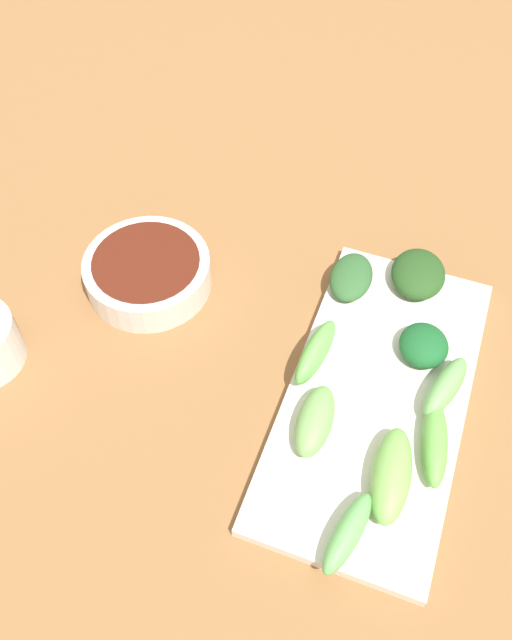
# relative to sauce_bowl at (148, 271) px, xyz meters

# --- Properties ---
(tabletop) EXTENTS (2.10, 2.10, 0.02)m
(tabletop) POSITION_rel_sauce_bowl_xyz_m (0.13, -0.03, -0.03)
(tabletop) COLOR brown
(tabletop) RESTS_ON ground
(sauce_bowl) EXTENTS (0.13, 0.13, 0.04)m
(sauce_bowl) POSITION_rel_sauce_bowl_xyz_m (0.00, 0.00, 0.00)
(sauce_bowl) COLOR silver
(sauce_bowl) RESTS_ON tabletop
(serving_plate) EXTENTS (0.15, 0.32, 0.01)m
(serving_plate) POSITION_rel_sauce_bowl_xyz_m (0.25, -0.05, -0.01)
(serving_plate) COLOR silver
(serving_plate) RESTS_ON tabletop
(broccoli_stalk_0) EXTENTS (0.04, 0.09, 0.03)m
(broccoli_stalk_0) POSITION_rel_sauce_bowl_xyz_m (0.28, -0.13, 0.01)
(broccoli_stalk_0) COLOR #76B151
(broccoli_stalk_0) RESTS_ON serving_plate
(broccoli_leafy_1) EXTENTS (0.06, 0.07, 0.02)m
(broccoli_leafy_1) POSITION_rel_sauce_bowl_xyz_m (0.25, 0.09, 0.00)
(broccoli_leafy_1) COLOR #24471C
(broccoli_leafy_1) RESTS_ON serving_plate
(broccoli_leafy_2) EXTENTS (0.06, 0.06, 0.02)m
(broccoli_leafy_2) POSITION_rel_sauce_bowl_xyz_m (0.28, 0.00, 0.00)
(broccoli_leafy_2) COLOR #185627
(broccoli_leafy_2) RESTS_ON serving_plate
(broccoli_stalk_3) EXTENTS (0.03, 0.07, 0.03)m
(broccoli_stalk_3) POSITION_rel_sauce_bowl_xyz_m (0.26, -0.19, 0.01)
(broccoli_stalk_3) COLOR #63AD59
(broccoli_stalk_3) RESTS_ON serving_plate
(broccoli_leafy_4) EXTENTS (0.04, 0.06, 0.02)m
(broccoli_leafy_4) POSITION_rel_sauce_bowl_xyz_m (0.19, 0.06, 0.00)
(broccoli_leafy_4) COLOR #2D5A2C
(broccoli_leafy_4) RESTS_ON serving_plate
(broccoli_stalk_5) EXTENTS (0.04, 0.08, 0.02)m
(broccoli_stalk_5) POSITION_rel_sauce_bowl_xyz_m (0.31, -0.09, 0.00)
(broccoli_stalk_5) COLOR #62A746
(broccoli_stalk_5) RESTS_ON serving_plate
(broccoli_stalk_6) EXTENTS (0.03, 0.07, 0.03)m
(broccoli_stalk_6) POSITION_rel_sauce_bowl_xyz_m (0.21, -0.10, 0.01)
(broccoli_stalk_6) COLOR #72A657
(broccoli_stalk_6) RESTS_ON serving_plate
(broccoli_stalk_7) EXTENTS (0.04, 0.07, 0.03)m
(broccoli_stalk_7) POSITION_rel_sauce_bowl_xyz_m (0.30, -0.04, 0.01)
(broccoli_stalk_7) COLOR #6CA65A
(broccoli_stalk_7) RESTS_ON serving_plate
(broccoli_stalk_8) EXTENTS (0.03, 0.08, 0.03)m
(broccoli_stalk_8) POSITION_rel_sauce_bowl_xyz_m (0.19, -0.04, 0.01)
(broccoli_stalk_8) COLOR #63B64D
(broccoli_stalk_8) RESTS_ON serving_plate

